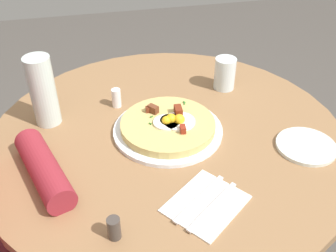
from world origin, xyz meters
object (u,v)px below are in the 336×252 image
at_px(breakfast_pizza, 169,124).
at_px(knife, 199,198).
at_px(pepper_shaker, 114,228).
at_px(salt_shaker, 116,98).
at_px(pizza_plate, 168,130).
at_px(water_glass, 225,74).
at_px(dining_table, 168,177).
at_px(fork, 213,206).
at_px(water_bottle, 43,91).
at_px(bread_plate, 306,146).

bearing_deg(breakfast_pizza, knife, 2.29).
xyz_separation_m(breakfast_pizza, pepper_shaker, (0.33, -0.19, 0.00)).
bearing_deg(pepper_shaker, breakfast_pizza, 149.97).
bearing_deg(salt_shaker, breakfast_pizza, 37.87).
height_order(pizza_plate, water_glass, water_glass).
bearing_deg(pepper_shaker, knife, 106.04).
distance_m(dining_table, knife, 0.32).
bearing_deg(fork, pepper_shaker, 149.66).
height_order(dining_table, breakfast_pizza, breakfast_pizza).
bearing_deg(water_glass, dining_table, -49.98).
height_order(fork, water_glass, water_glass).
relative_size(fork, water_glass, 1.73).
distance_m(dining_table, water_glass, 0.38).
bearing_deg(water_glass, water_bottle, -82.79).
bearing_deg(pepper_shaker, fork, 97.40).
relative_size(knife, pepper_shaker, 3.44).
xyz_separation_m(water_bottle, pepper_shaker, (0.45, 0.14, -0.08)).
bearing_deg(water_bottle, salt_shaker, 100.53).
relative_size(bread_plate, salt_shaker, 2.70).
bearing_deg(dining_table, bread_plate, 66.57).
bearing_deg(bread_plate, dining_table, -113.43).
height_order(knife, water_glass, water_glass).
relative_size(fork, pepper_shaker, 3.44).
xyz_separation_m(fork, knife, (-0.03, -0.02, 0.00)).
xyz_separation_m(dining_table, salt_shaker, (-0.16, -0.12, 0.21)).
bearing_deg(pizza_plate, knife, 2.61).
bearing_deg(salt_shaker, knife, 17.62).
relative_size(dining_table, bread_plate, 6.31).
relative_size(pizza_plate, fork, 1.70).
bearing_deg(bread_plate, breakfast_pizza, -113.65).
xyz_separation_m(pizza_plate, pepper_shaker, (0.33, -0.19, 0.02)).
bearing_deg(water_bottle, fork, 40.54).
height_order(pizza_plate, pepper_shaker, pepper_shaker).
bearing_deg(water_bottle, water_glass, 97.21).
xyz_separation_m(fork, salt_shaker, (-0.46, -0.16, 0.02)).
bearing_deg(salt_shaker, dining_table, 37.27).
bearing_deg(bread_plate, pepper_shaker, -71.60).
relative_size(bread_plate, knife, 0.88).
height_order(water_glass, salt_shaker, water_glass).
bearing_deg(dining_table, breakfast_pizza, 103.02).
xyz_separation_m(breakfast_pizza, water_bottle, (-0.12, -0.33, 0.08)).
height_order(pizza_plate, fork, pizza_plate).
distance_m(pizza_plate, pepper_shaker, 0.38).
bearing_deg(dining_table, salt_shaker, -142.73).
relative_size(breakfast_pizza, fork, 1.46).
relative_size(pizza_plate, salt_shaker, 5.20).
bearing_deg(bread_plate, pizza_plate, -113.53).
xyz_separation_m(dining_table, water_bottle, (-0.12, -0.33, 0.28)).
height_order(water_glass, water_bottle, water_bottle).
bearing_deg(pizza_plate, pepper_shaker, -29.84).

